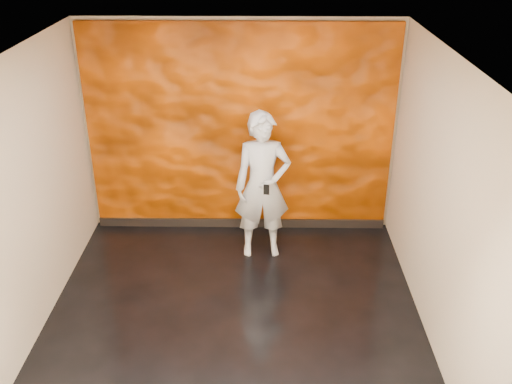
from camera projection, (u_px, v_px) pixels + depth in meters
name	position (u px, v px, depth m)	size (l,w,h in m)	color
room	(232.00, 200.00, 5.52)	(4.02, 4.02, 2.81)	black
feature_wall	(240.00, 131.00, 7.28)	(3.90, 0.06, 2.75)	#EA5800
baseboard	(241.00, 223.00, 7.84)	(3.90, 0.04, 0.12)	black
man	(263.00, 186.00, 6.88)	(0.68, 0.44, 1.86)	#A9AFB9
phone	(266.00, 190.00, 6.58)	(0.07, 0.01, 0.13)	black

